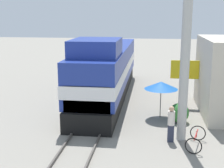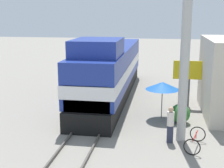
{
  "view_description": "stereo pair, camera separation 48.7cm",
  "coord_description": "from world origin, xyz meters",
  "px_view_note": "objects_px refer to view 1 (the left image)",
  "views": [
    {
      "loc": [
        3.22,
        -16.29,
        6.06
      ],
      "look_at": [
        1.2,
        -0.9,
        2.51
      ],
      "focal_mm": 50.0,
      "sensor_mm": 36.0,
      "label": 1
    },
    {
      "loc": [
        3.71,
        -16.22,
        6.06
      ],
      "look_at": [
        1.2,
        -0.9,
        2.51
      ],
      "focal_mm": 50.0,
      "sensor_mm": 36.0,
      "label": 2
    }
  ],
  "objects_px": {
    "billboard_sign": "(187,72)",
    "bicycle": "(196,139)",
    "locomotive": "(107,71)",
    "utility_pole": "(187,21)",
    "person_bystander": "(171,123)",
    "vendor_umbrella": "(161,85)"
  },
  "relations": [
    {
      "from": "vendor_umbrella",
      "to": "bicycle",
      "type": "height_order",
      "value": "vendor_umbrella"
    },
    {
      "from": "locomotive",
      "to": "utility_pole",
      "type": "height_order",
      "value": "utility_pole"
    },
    {
      "from": "locomotive",
      "to": "person_bystander",
      "type": "relative_size",
      "value": 8.77
    },
    {
      "from": "locomotive",
      "to": "billboard_sign",
      "type": "relative_size",
      "value": 5.11
    },
    {
      "from": "locomotive",
      "to": "billboard_sign",
      "type": "distance_m",
      "value": 5.64
    },
    {
      "from": "billboard_sign",
      "to": "bicycle",
      "type": "xyz_separation_m",
      "value": [
        -0.16,
        -6.6,
        -1.89
      ]
    },
    {
      "from": "vendor_umbrella",
      "to": "billboard_sign",
      "type": "relative_size",
      "value": 0.71
    },
    {
      "from": "utility_pole",
      "to": "vendor_umbrella",
      "type": "distance_m",
      "value": 5.02
    },
    {
      "from": "utility_pole",
      "to": "bicycle",
      "type": "xyz_separation_m",
      "value": [
        0.59,
        -0.83,
        -5.34
      ]
    },
    {
      "from": "bicycle",
      "to": "billboard_sign",
      "type": "bearing_deg",
      "value": -77.12
    },
    {
      "from": "vendor_umbrella",
      "to": "person_bystander",
      "type": "bearing_deg",
      "value": -83.16
    },
    {
      "from": "utility_pole",
      "to": "billboard_sign",
      "type": "relative_size",
      "value": 3.71
    },
    {
      "from": "billboard_sign",
      "to": "bicycle",
      "type": "bearing_deg",
      "value": -91.42
    },
    {
      "from": "billboard_sign",
      "to": "person_bystander",
      "type": "height_order",
      "value": "billboard_sign"
    },
    {
      "from": "utility_pole",
      "to": "vendor_umbrella",
      "type": "bearing_deg",
      "value": 106.81
    },
    {
      "from": "billboard_sign",
      "to": "person_bystander",
      "type": "distance_m",
      "value": 6.42
    },
    {
      "from": "person_bystander",
      "to": "locomotive",
      "type": "bearing_deg",
      "value": 119.19
    },
    {
      "from": "locomotive",
      "to": "person_bystander",
      "type": "bearing_deg",
      "value": -60.81
    },
    {
      "from": "vendor_umbrella",
      "to": "bicycle",
      "type": "distance_m",
      "value": 4.57
    },
    {
      "from": "billboard_sign",
      "to": "bicycle",
      "type": "distance_m",
      "value": 6.87
    },
    {
      "from": "locomotive",
      "to": "bicycle",
      "type": "height_order",
      "value": "locomotive"
    },
    {
      "from": "person_bystander",
      "to": "vendor_umbrella",
      "type": "bearing_deg",
      "value": 96.84
    }
  ]
}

